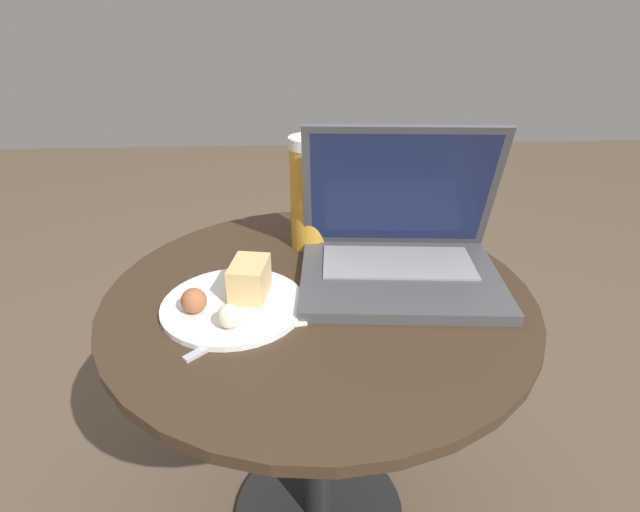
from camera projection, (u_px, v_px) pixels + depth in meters
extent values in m
plane|color=brown|center=(319.00, 512.00, 1.07)|extent=(6.00, 6.00, 0.00)
cylinder|color=black|center=(319.00, 510.00, 1.06)|extent=(0.35, 0.35, 0.01)
cylinder|color=black|center=(319.00, 417.00, 0.94)|extent=(0.06, 0.06, 0.52)
cylinder|color=#38281C|center=(319.00, 295.00, 0.82)|extent=(0.69, 0.69, 0.02)
cube|color=white|center=(245.00, 308.00, 0.76)|extent=(0.19, 0.14, 0.00)
cube|color=#47474C|center=(400.00, 278.00, 0.83)|extent=(0.35, 0.27, 0.02)
cube|color=gray|center=(398.00, 262.00, 0.86)|extent=(0.26, 0.14, 0.00)
cube|color=#47474C|center=(399.00, 189.00, 0.85)|extent=(0.33, 0.11, 0.24)
cube|color=#19234C|center=(400.00, 191.00, 0.85)|extent=(0.31, 0.09, 0.21)
cylinder|color=gold|center=(310.00, 198.00, 0.92)|extent=(0.07, 0.07, 0.19)
cylinder|color=white|center=(309.00, 142.00, 0.87)|extent=(0.07, 0.07, 0.02)
cylinder|color=white|center=(233.00, 305.00, 0.77)|extent=(0.22, 0.22, 0.01)
cube|color=#DBB775|center=(250.00, 279.00, 0.77)|extent=(0.07, 0.08, 0.06)
sphere|color=#9E5B38|center=(194.00, 301.00, 0.73)|extent=(0.04, 0.04, 0.04)
sphere|color=beige|center=(230.00, 316.00, 0.70)|extent=(0.04, 0.04, 0.04)
cube|color=#B2B2B7|center=(227.00, 338.00, 0.70)|extent=(0.11, 0.10, 0.00)
cube|color=#B2B2B7|center=(278.00, 310.00, 0.76)|extent=(0.06, 0.06, 0.00)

